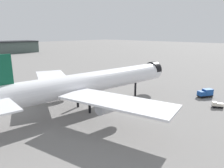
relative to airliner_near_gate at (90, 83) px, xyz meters
name	(u,v)px	position (x,y,z in m)	size (l,w,h in m)	color
ground	(104,109)	(2.34, -3.42, -8.05)	(900.00, 900.00, 0.00)	slate
airliner_near_gate	(90,83)	(0.00, 0.00, 0.00)	(69.20, 62.87, 18.29)	white
service_truck_front	(205,93)	(36.15, -21.80, -6.46)	(5.93, 4.67, 3.00)	black
baggage_tug_wing	(217,105)	(27.50, -28.64, -7.08)	(3.06, 3.58, 1.85)	black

